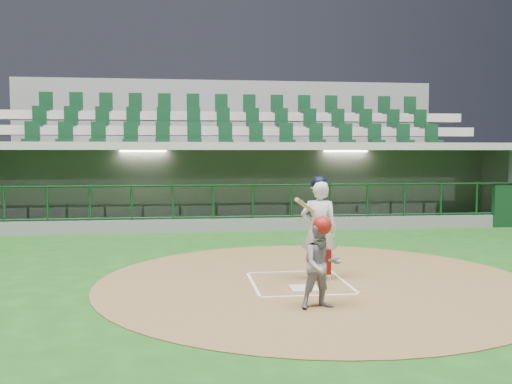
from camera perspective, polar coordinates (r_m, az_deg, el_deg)
The scene contains 8 objects.
ground at distance 9.71m, azimuth 3.96°, elevation -8.73°, with size 120.00×120.00×0.00m, color #174C15.
dirt_circle at distance 9.58m, azimuth 5.97°, elevation -8.88°, with size 7.20×7.20×0.01m, color brown.
home_plate at distance 9.03m, azimuth 4.83°, elevation -9.56°, with size 0.43×0.43×0.02m, color silver.
batter_box_chalk at distance 9.42m, azimuth 4.31°, elevation -9.03°, with size 1.55×1.80×0.01m.
dugout_structure at distance 17.26m, azimuth -0.69°, elevation 0.07°, with size 16.40×3.70×3.00m.
seating_deck at distance 20.29m, azimuth -2.01°, elevation 1.98°, with size 17.00×6.72×5.15m.
batter at distance 9.56m, azimuth 6.31°, elevation -3.55°, with size 0.88×0.91×1.74m.
catcher at distance 7.86m, azimuth 6.58°, elevation -7.08°, with size 0.63×0.53×1.26m.
Camera 1 is at (-1.85, -9.29, 2.14)m, focal length 40.00 mm.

